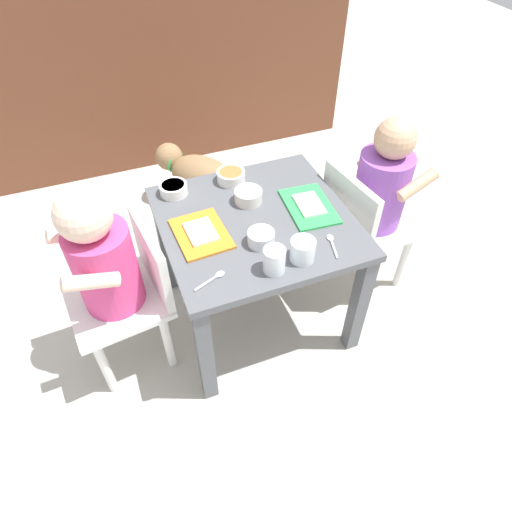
% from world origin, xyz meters
% --- Properties ---
extents(ground_plane, '(7.00, 7.00, 0.00)m').
position_xyz_m(ground_plane, '(0.00, 0.00, 0.00)').
color(ground_plane, '#B2ADA3').
extents(kitchen_cabinet_back, '(1.82, 0.34, 0.86)m').
position_xyz_m(kitchen_cabinet_back, '(0.00, 1.27, 0.43)').
color(kitchen_cabinet_back, brown).
rests_on(kitchen_cabinet_back, ground).
extents(dining_table, '(0.57, 0.56, 0.45)m').
position_xyz_m(dining_table, '(0.00, 0.00, 0.37)').
color(dining_table, '#515459').
rests_on(dining_table, ground).
extents(seated_child_left, '(0.31, 0.31, 0.69)m').
position_xyz_m(seated_child_left, '(-0.45, -0.01, 0.43)').
color(seated_child_left, white).
rests_on(seated_child_left, ground).
extents(seated_child_right, '(0.31, 0.31, 0.68)m').
position_xyz_m(seated_child_right, '(0.44, 0.02, 0.42)').
color(seated_child_right, white).
rests_on(seated_child_right, ground).
extents(dog, '(0.34, 0.38, 0.29)m').
position_xyz_m(dog, '(-0.02, 0.67, 0.19)').
color(dog, olive).
rests_on(dog, ground).
extents(food_tray_left, '(0.15, 0.20, 0.02)m').
position_xyz_m(food_tray_left, '(-0.17, -0.01, 0.46)').
color(food_tray_left, orange).
rests_on(food_tray_left, dining_table).
extents(food_tray_right, '(0.15, 0.22, 0.02)m').
position_xyz_m(food_tray_right, '(0.17, -0.01, 0.46)').
color(food_tray_right, green).
rests_on(food_tray_right, dining_table).
extents(water_cup_left, '(0.06, 0.06, 0.07)m').
position_xyz_m(water_cup_left, '(-0.03, -0.21, 0.48)').
color(water_cup_left, white).
rests_on(water_cup_left, dining_table).
extents(water_cup_right, '(0.07, 0.07, 0.07)m').
position_xyz_m(water_cup_right, '(0.06, -0.20, 0.48)').
color(water_cup_right, white).
rests_on(water_cup_right, dining_table).
extents(veggie_bowl_near, '(0.09, 0.09, 0.04)m').
position_xyz_m(veggie_bowl_near, '(-0.01, 0.21, 0.47)').
color(veggie_bowl_near, white).
rests_on(veggie_bowl_near, dining_table).
extents(veggie_bowl_far, '(0.09, 0.09, 0.04)m').
position_xyz_m(veggie_bowl_far, '(-0.20, 0.21, 0.47)').
color(veggie_bowl_far, white).
rests_on(veggie_bowl_far, dining_table).
extents(cereal_bowl_left_side, '(0.08, 0.08, 0.04)m').
position_xyz_m(cereal_bowl_left_side, '(-0.02, -0.10, 0.47)').
color(cereal_bowl_left_side, white).
rests_on(cereal_bowl_left_side, dining_table).
extents(cereal_bowl_right_side, '(0.09, 0.09, 0.04)m').
position_xyz_m(cereal_bowl_right_side, '(0.01, 0.09, 0.47)').
color(cereal_bowl_right_side, silver).
rests_on(cereal_bowl_right_side, dining_table).
extents(spoon_by_left_tray, '(0.10, 0.05, 0.01)m').
position_xyz_m(spoon_by_left_tray, '(-0.20, -0.19, 0.45)').
color(spoon_by_left_tray, silver).
rests_on(spoon_by_left_tray, dining_table).
extents(spoon_by_right_tray, '(0.04, 0.10, 0.01)m').
position_xyz_m(spoon_by_right_tray, '(0.16, -0.18, 0.45)').
color(spoon_by_right_tray, silver).
rests_on(spoon_by_right_tray, dining_table).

